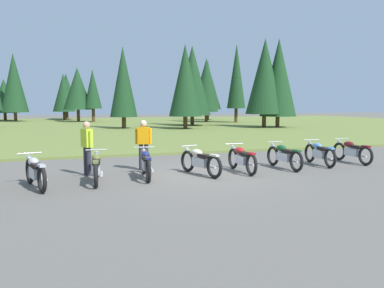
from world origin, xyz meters
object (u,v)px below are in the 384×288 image
(motorcycle_olive, at_px, (96,167))
(motorcycle_british_green, at_px, (284,156))
(rider_with_back_turned, at_px, (144,142))
(motorcycle_silver, at_px, (35,171))
(motorcycle_red, at_px, (242,159))
(rider_checking_bike, at_px, (87,145))
(motorcycle_navy, at_px, (146,163))
(motorcycle_maroon, at_px, (352,151))
(motorcycle_sky_blue, at_px, (319,153))
(motorcycle_cream, at_px, (200,161))

(motorcycle_olive, xyz_separation_m, motorcycle_british_green, (6.27, 0.55, 0.00))
(motorcycle_olive, height_order, rider_with_back_turned, rider_with_back_turned)
(motorcycle_silver, distance_m, motorcycle_red, 6.21)
(motorcycle_olive, relative_size, rider_checking_bike, 1.26)
(motorcycle_olive, bearing_deg, motorcycle_silver, -171.52)
(rider_with_back_turned, height_order, rider_checking_bike, same)
(motorcycle_navy, distance_m, rider_with_back_turned, 1.46)
(motorcycle_british_green, relative_size, rider_checking_bike, 1.26)
(motorcycle_red, height_order, rider_checking_bike, rider_checking_bike)
(motorcycle_british_green, xyz_separation_m, rider_with_back_turned, (-4.63, 1.08, 0.51))
(motorcycle_maroon, bearing_deg, motorcycle_red, -172.95)
(motorcycle_silver, xyz_separation_m, motorcycle_sky_blue, (9.47, 1.08, 0.00))
(motorcycle_navy, distance_m, motorcycle_sky_blue, 6.47)
(motorcycle_navy, height_order, motorcycle_sky_blue, same)
(motorcycle_red, xyz_separation_m, rider_with_back_turned, (-2.97, 1.27, 0.51))
(motorcycle_cream, xyz_separation_m, rider_with_back_turned, (-1.51, 1.37, 0.51))
(motorcycle_cream, bearing_deg, rider_checking_bike, 163.88)
(motorcycle_sky_blue, bearing_deg, motorcycle_red, -171.51)
(motorcycle_sky_blue, bearing_deg, motorcycle_cream, -172.91)
(motorcycle_silver, relative_size, motorcycle_sky_blue, 0.97)
(motorcycle_sky_blue, distance_m, rider_with_back_turned, 6.33)
(motorcycle_olive, bearing_deg, motorcycle_red, 4.43)
(motorcycle_olive, xyz_separation_m, rider_with_back_turned, (1.63, 1.63, 0.51))
(motorcycle_red, bearing_deg, motorcycle_maroon, 7.05)
(motorcycle_olive, xyz_separation_m, motorcycle_maroon, (9.38, 0.95, 0.00))
(motorcycle_cream, distance_m, motorcycle_british_green, 3.13)
(motorcycle_navy, height_order, motorcycle_maroon, same)
(motorcycle_navy, height_order, motorcycle_red, same)
(motorcycle_olive, relative_size, motorcycle_british_green, 1.00)
(motorcycle_navy, xyz_separation_m, rider_checking_bike, (-1.65, 0.96, 0.51))
(motorcycle_silver, distance_m, motorcycle_sky_blue, 9.53)
(motorcycle_british_green, xyz_separation_m, motorcycle_sky_blue, (1.63, 0.30, 0.00))
(motorcycle_silver, height_order, motorcycle_british_green, same)
(motorcycle_olive, distance_m, motorcycle_navy, 1.48)
(motorcycle_sky_blue, xyz_separation_m, rider_with_back_turned, (-6.26, 0.78, 0.51))
(motorcycle_olive, relative_size, motorcycle_cream, 1.03)
(motorcycle_navy, height_order, motorcycle_cream, same)
(motorcycle_silver, distance_m, motorcycle_navy, 3.07)
(motorcycle_maroon, bearing_deg, motorcycle_sky_blue, -176.18)
(motorcycle_silver, height_order, rider_checking_bike, rider_checking_bike)
(motorcycle_olive, bearing_deg, motorcycle_navy, 10.39)
(motorcycle_british_green, bearing_deg, motorcycle_sky_blue, 10.45)
(motorcycle_olive, relative_size, motorcycle_maroon, 1.00)
(motorcycle_olive, height_order, motorcycle_navy, same)
(motorcycle_british_green, bearing_deg, motorcycle_olive, -175.00)
(motorcycle_olive, xyz_separation_m, motorcycle_cream, (3.15, 0.26, 0.00))
(motorcycle_red, bearing_deg, motorcycle_cream, -176.10)
(motorcycle_red, relative_size, motorcycle_maroon, 1.00)
(motorcycle_navy, height_order, motorcycle_british_green, same)
(motorcycle_silver, height_order, motorcycle_olive, same)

